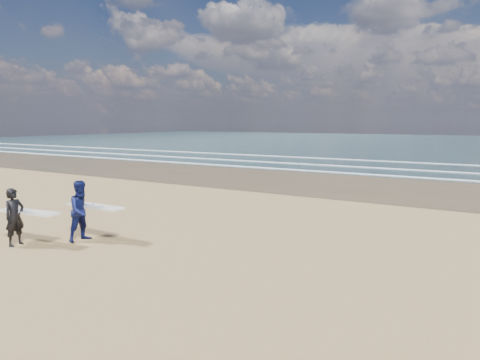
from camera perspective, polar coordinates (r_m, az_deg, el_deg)
The scene contains 2 objects.
surfer_near at distance 15.12m, azimuth -27.65°, elevation -4.31°, with size 2.25×1.11×1.82m.
surfer_far at distance 14.82m, azimuth -20.21°, elevation -3.84°, with size 2.20×1.15×1.98m.
Camera 1 is at (11.96, -8.31, 3.88)m, focal length 32.00 mm.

